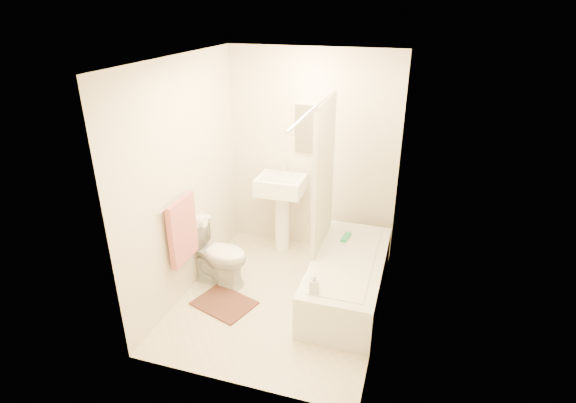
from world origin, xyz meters
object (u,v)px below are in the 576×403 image
(toilet, at_px, (218,254))
(soap_bottle, at_px, (314,283))
(bath_mat, at_px, (224,303))
(sink, at_px, (281,211))
(bathtub, at_px, (347,278))

(toilet, relative_size, soap_bottle, 3.76)
(toilet, relative_size, bath_mat, 1.21)
(sink, height_order, bath_mat, sink)
(sink, distance_m, bath_mat, 1.35)
(bathtub, distance_m, soap_bottle, 0.75)
(sink, bearing_deg, toilet, -118.75)
(sink, bearing_deg, bathtub, -37.82)
(bath_mat, relative_size, soap_bottle, 3.11)
(toilet, height_order, bathtub, toilet)
(sink, bearing_deg, bath_mat, -101.23)
(sink, distance_m, bathtub, 1.22)
(bath_mat, bearing_deg, bathtub, 23.45)
(toilet, distance_m, sink, 0.98)
(bathtub, bearing_deg, soap_bottle, -107.28)
(toilet, distance_m, soap_bottle, 1.32)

